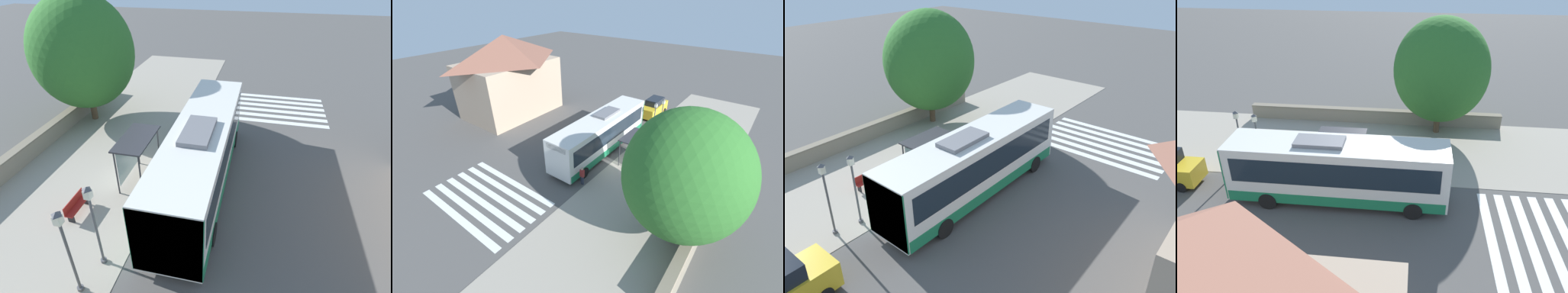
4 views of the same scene
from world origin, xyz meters
TOP-DOWN VIEW (x-y plane):
  - ground_plane at (0.00, 0.00)m, footprint 120.00×120.00m
  - sidewalk_plaza at (-4.50, 0.00)m, footprint 9.00×44.00m
  - crosswalk_stripes at (5.00, 9.77)m, footprint 9.00×5.25m
  - stone_wall at (-8.55, 0.00)m, footprint 0.60×20.00m
  - bus at (1.93, -0.81)m, footprint 2.76×12.06m
  - bus_shelter at (-1.50, -1.14)m, footprint 1.55×3.00m
  - pedestrian at (0.29, 4.17)m, footprint 0.34×0.22m
  - bench at (-3.30, -4.20)m, footprint 0.40×1.55m
  - street_lamp_near at (-1.09, -7.73)m, footprint 0.28×0.28m
  - street_lamp_far at (-0.82, -6.44)m, footprint 0.28×0.28m
  - shade_tree at (-7.39, 5.01)m, footprint 6.82×6.82m

SIDE VIEW (x-z plane):
  - ground_plane at x=0.00m, z-range 0.00..0.00m
  - crosswalk_stripes at x=5.00m, z-range 0.00..0.01m
  - sidewalk_plaza at x=-4.50m, z-range 0.00..0.02m
  - bench at x=-3.30m, z-range 0.03..0.91m
  - stone_wall at x=-8.55m, z-range 0.01..1.15m
  - pedestrian at x=0.29m, z-range 0.13..1.74m
  - bus at x=1.93m, z-range 0.06..3.88m
  - bus_shelter at x=-1.50m, z-range 0.82..3.44m
  - street_lamp_far at x=-0.82m, z-range 0.37..4.21m
  - street_lamp_near at x=-1.09m, z-range 0.37..4.24m
  - shade_tree at x=-7.39m, z-range 0.57..9.23m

